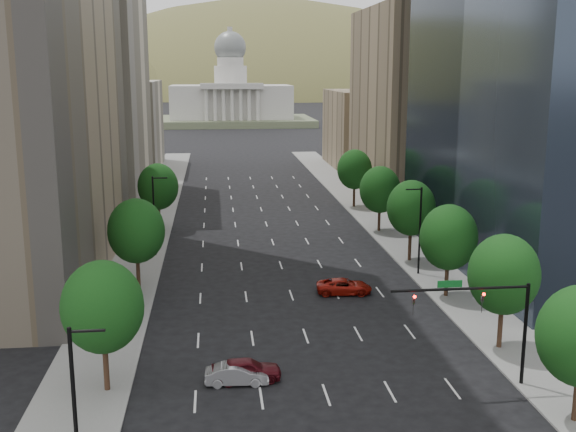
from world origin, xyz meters
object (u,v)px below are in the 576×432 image
object	(u,v)px
capitol	(231,101)
car_silver	(237,374)
car_maroon	(246,370)
car_red_far	(344,286)
traffic_signal	(490,312)

from	to	relation	value
capitol	car_silver	bearing A→B (deg)	-91.48
car_maroon	car_silver	xyz separation A→B (m)	(-0.64, -0.40, -0.10)
car_maroon	car_red_far	xyz separation A→B (m)	(9.90, 17.30, -0.08)
capitol	car_maroon	bearing A→B (deg)	-91.32
traffic_signal	car_maroon	distance (m)	16.33
capitol	car_maroon	xyz separation A→B (m)	(-4.99, -217.11, -7.78)
car_maroon	car_red_far	bearing A→B (deg)	-32.43
traffic_signal	capitol	size ratio (longest dim) A/B	0.15
traffic_signal	car_silver	bearing A→B (deg)	172.24
car_silver	car_red_far	xyz separation A→B (m)	(10.54, 17.70, 0.02)
car_silver	car_red_far	size ratio (longest dim) A/B	0.82
capitol	car_silver	distance (m)	217.72
capitol	car_red_far	xyz separation A→B (m)	(4.92, -199.81, -7.87)
car_red_far	capitol	bearing A→B (deg)	6.10
car_maroon	traffic_signal	bearing A→B (deg)	-102.16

